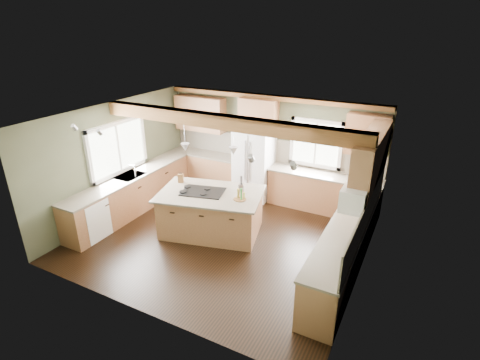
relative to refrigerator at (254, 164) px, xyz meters
The scene contains 37 objects.
floor 2.32m from the refrigerator, 81.95° to the right, with size 5.60×5.60×0.00m, color black.
ceiling 2.73m from the refrigerator, 81.95° to the right, with size 5.60×5.60×0.00m, color silver.
wall_back 0.63m from the refrigerator, 51.71° to the left, with size 5.60×5.60×0.00m, color #424632.
wall_left 3.30m from the refrigerator, 139.70° to the right, with size 5.00×5.00×0.00m, color #424632.
wall_right 3.78m from the refrigerator, 34.37° to the right, with size 5.00×5.00×0.00m, color #424632.
ceiling_beam 2.58m from the refrigerator, 81.55° to the right, with size 5.55×0.26×0.26m, color brown.
soffit_trim 1.69m from the refrigerator, 43.03° to the left, with size 5.55×0.20×0.10m, color brown.
backsplash_back 0.57m from the refrigerator, 50.58° to the left, with size 5.58×0.03×0.58m, color brown.
backsplash_right 3.73m from the refrigerator, 33.86° to the right, with size 0.03×3.70×0.58m, color brown.
base_cab_back_left 1.56m from the refrigerator, behind, with size 2.02×0.60×0.88m, color brown.
counter_back_left 1.49m from the refrigerator, behind, with size 2.06×0.64×0.04m, color brown.
base_cab_back_right 1.85m from the refrigerator, ahead, with size 2.62×0.60×0.88m, color brown.
counter_back_right 1.79m from the refrigerator, ahead, with size 2.66×0.64×0.04m, color brown.
base_cab_left 3.06m from the refrigerator, 136.74° to the right, with size 0.60×3.70×0.88m, color brown.
counter_left 3.02m from the refrigerator, 136.74° to the right, with size 0.64×3.74×0.04m, color brown.
base_cab_right 3.51m from the refrigerator, 36.47° to the right, with size 0.60×3.70×0.88m, color brown.
counter_right 3.48m from the refrigerator, 36.47° to the right, with size 0.64×3.74×0.04m, color brown.
upper_cab_back_left 2.00m from the refrigerator, behind, with size 1.40×0.35×0.90m, color brown.
upper_cab_over_fridge 1.27m from the refrigerator, 90.00° to the left, with size 0.96×0.35×0.70m, color brown.
upper_cab_right 3.34m from the refrigerator, 22.64° to the right, with size 0.35×2.20×0.90m, color brown.
upper_cab_back_corner 2.81m from the refrigerator, ahead, with size 0.90×0.35×0.90m, color brown.
window_left 3.30m from the refrigerator, 140.15° to the right, with size 0.04×1.60×1.05m, color white.
window_back 1.63m from the refrigerator, 13.94° to the left, with size 1.10×0.04×1.00m, color white.
sink 3.02m from the refrigerator, 136.74° to the right, with size 0.50×0.65×0.03m, color #262628.
faucet 2.90m from the refrigerator, 134.30° to the right, with size 0.02×0.02×0.28m, color #B2B2B7.
dishwasher 4.05m from the refrigerator, 123.02° to the right, with size 0.60×0.60×0.84m, color white.
oven 4.40m from the refrigerator, 50.38° to the right, with size 0.60×0.72×0.84m, color white.
microwave 3.66m from the refrigerator, 37.00° to the right, with size 0.40×0.70×0.38m, color white.
pendant_left 2.41m from the refrigerator, 103.81° to the right, with size 0.18×0.18×0.16m, color #B2B2B7.
pendant_right 2.18m from the refrigerator, 76.85° to the right, with size 0.18×0.18×0.16m, color #B2B2B7.
refrigerator is the anchor object (origin of this frame).
island 2.07m from the refrigerator, 91.19° to the right, with size 2.00×1.22×0.88m, color brown.
island_top 2.02m from the refrigerator, 91.19° to the right, with size 2.13×1.36×0.04m, color brown.
cooktop 2.07m from the refrigerator, 95.64° to the right, with size 0.87×0.58×0.02m, color black.
knife_block 2.07m from the refrigerator, 116.26° to the right, with size 0.12×0.09×0.20m, color brown.
utensil_crock 1.72m from the refrigerator, 73.70° to the right, with size 0.12×0.12×0.15m, color #433D36.
bottle_tray 2.12m from the refrigerator, 72.23° to the right, with size 0.26×0.26×0.24m, color brown, non-canonical shape.
Camera 1 is at (3.45, -5.88, 4.23)m, focal length 28.00 mm.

